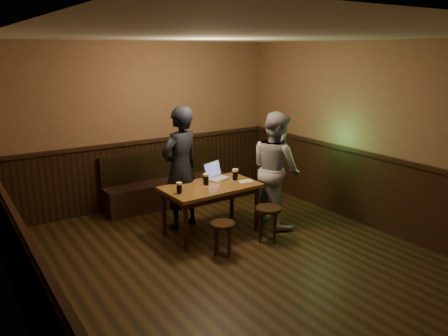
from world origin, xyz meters
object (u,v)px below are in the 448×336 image
Objects in this scene: stool_left at (223,229)px; stool_right at (268,214)px; laptop at (216,175)px; pint_left at (179,188)px; person_suit at (181,168)px; person_grey at (276,169)px; pint_mid at (206,179)px; bench at (165,187)px; pint_right at (235,175)px; pub_table at (211,192)px.

stool_right reaches higher than stool_left.
stool_left is 1.13m from laptop.
stool_right is 3.13× the size of pint_left.
person_suit reaches higher than person_grey.
person_grey reaches higher than pint_mid.
laptop is (0.80, 0.32, -0.02)m from pint_left.
bench is at bearing -117.90° from person_suit.
person_suit is (-0.69, 0.45, 0.10)m from pint_right.
stool_right is at bearing 138.29° from person_grey.
person_suit is (-0.79, 1.14, 0.53)m from stool_right.
stool_right is at bearing -82.20° from pint_right.
person_suit is (-0.20, 0.41, 0.10)m from pint_mid.
laptop is (0.25, 0.25, 0.16)m from pub_table.
stool_left is at bearing -104.25° from pint_mid.
person_suit is at bearing -102.94° from bench.
stool_left is (-0.23, -0.67, -0.29)m from pub_table.
pint_mid is at bearing 14.07° from pint_left.
person_suit is (-0.49, 0.21, 0.13)m from laptop.
pint_right is (0.68, 0.68, 0.48)m from stool_left.
pint_mid is 0.46m from person_suit.
pint_mid reaches higher than pub_table.
stool_right is at bearing 109.66° from person_suit.
person_suit is (0.31, 0.53, 0.11)m from pint_left.
stool_left is 2.76× the size of pint_left.
pint_mid is at bearing 128.89° from stool_right.
bench is 13.70× the size of pint_left.
pint_left is at bearing -176.13° from laptop.
pint_left is 0.09× the size of person_suit.
pub_table is 1.09m from person_grey.
pint_mid is 0.10× the size of person_grey.
laptop reaches higher than pub_table.
pub_table is at bearing -178.17° from pint_right.
pint_left is at bearing 151.14° from stool_right.
laptop is at bearing 62.37° from stool_left.
pint_left reaches higher than stool_left.
person_grey reaches higher than stool_left.
bench is 1.18× the size of person_suit.
pint_left reaches higher than stool_right.
person_suit is (-0.01, 1.13, 0.58)m from stool_left.
person_grey reaches higher than pint_right.
person_grey is at bearing -48.63° from laptop.
bench is 12.55× the size of pint_mid.
pub_table is 0.20m from pint_mid.
person_suit reaches higher than pint_left.
stool_right is at bearing -76.30° from bench.
pint_mid is 0.36m from laptop.
pint_right is (0.44, 0.01, 0.19)m from pub_table.
bench is 1.57m from pint_mid.
laptop reaches higher than pint_mid.
person_grey is at bearing 19.43° from stool_left.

